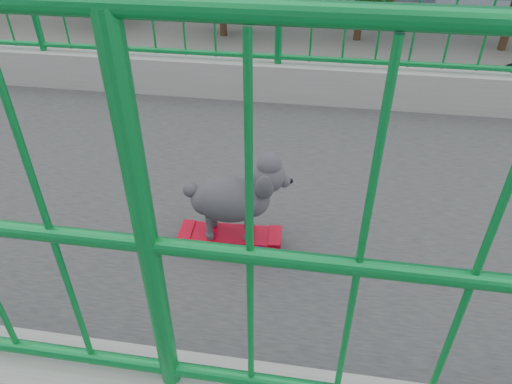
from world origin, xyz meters
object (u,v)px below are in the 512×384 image
(poodle, at_px, (235,196))
(car_6, at_px, (101,172))
(skateboard, at_px, (231,236))
(car_3, at_px, (459,109))

(poodle, relative_size, car_6, 0.11)
(skateboard, xyz_separation_m, car_3, (-16.03, 5.70, -6.33))
(car_3, distance_m, car_6, 13.64)
(skateboard, bearing_deg, car_6, -149.59)
(poodle, distance_m, car_6, 13.33)
(car_3, bearing_deg, car_6, 117.98)
(skateboard, distance_m, car_3, 18.16)
(poodle, height_order, car_6, poodle)
(skateboard, bearing_deg, poodle, 90.00)
(poodle, relative_size, car_3, 0.11)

